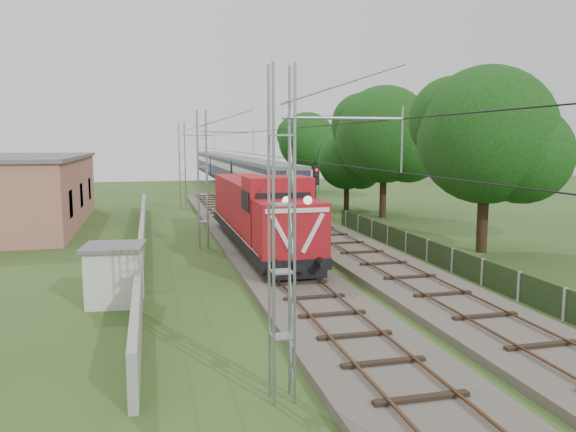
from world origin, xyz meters
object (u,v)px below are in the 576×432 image
object	(u,v)px
coach_rake	(230,168)
relay_hut	(115,274)
locomotive	(259,211)
signal_post	(316,192)

from	to	relation	value
coach_rake	relay_hut	xyz separation A→B (m)	(-12.40, -55.70, -1.41)
locomotive	relay_hut	bearing A→B (deg)	-129.43
locomotive	coach_rake	world-z (taller)	locomotive
locomotive	relay_hut	distance (m)	11.70
coach_rake	signal_post	world-z (taller)	signal_post
signal_post	locomotive	bearing A→B (deg)	174.75
signal_post	relay_hut	world-z (taller)	signal_post
locomotive	coach_rake	bearing A→B (deg)	83.89
coach_rake	signal_post	size ratio (longest dim) A/B	14.31
locomotive	coach_rake	xyz separation A→B (m)	(5.00, 46.70, 0.29)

